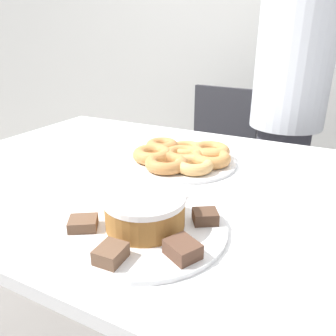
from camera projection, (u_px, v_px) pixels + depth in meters
wall_back at (285, 7)px, 2.03m from camera, size 8.00×0.05×2.60m
table at (170, 206)px, 0.95m from camera, size 1.48×0.97×0.76m
person_standing at (287, 114)px, 1.45m from camera, size 0.31×0.31×1.54m
office_chair_left at (211, 170)px, 1.92m from camera, size 0.49×0.49×0.86m
plate_cake at (145, 227)px, 0.68m from camera, size 0.34×0.34×0.01m
plate_donuts at (183, 162)px, 1.03m from camera, size 0.33×0.33×0.01m
frosted_cake at (145, 210)px, 0.66m from camera, size 0.17×0.17×0.07m
lamington_0 at (170, 195)px, 0.77m from camera, size 0.05×0.05×0.02m
lamington_1 at (117, 197)px, 0.76m from camera, size 0.06×0.06×0.02m
lamington_2 at (83, 223)px, 0.66m from camera, size 0.07×0.07×0.02m
lamington_3 at (111, 254)px, 0.56m from camera, size 0.05×0.05×0.03m
lamington_4 at (183, 249)px, 0.57m from camera, size 0.07×0.07×0.03m
lamington_5 at (205, 217)px, 0.68m from camera, size 0.07×0.06×0.03m
donut_0 at (183, 155)px, 1.02m from camera, size 0.12×0.12×0.03m
donut_1 at (194, 165)px, 0.94m from camera, size 0.11×0.11×0.03m
donut_2 at (210, 158)px, 0.99m from camera, size 0.12×0.12×0.04m
donut_3 at (210, 151)px, 1.05m from camera, size 0.13×0.13×0.04m
donut_4 at (187, 149)px, 1.08m from camera, size 0.12×0.12×0.03m
donut_5 at (162, 146)px, 1.09m from camera, size 0.11×0.11×0.04m
donut_6 at (152, 154)px, 1.01m from camera, size 0.12×0.12×0.04m
donut_7 at (166, 163)px, 0.95m from camera, size 0.13×0.13×0.04m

